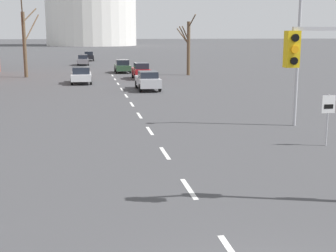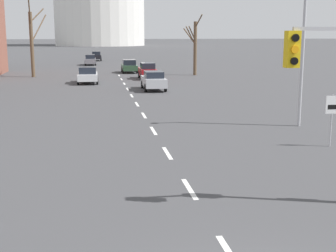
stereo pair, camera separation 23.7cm
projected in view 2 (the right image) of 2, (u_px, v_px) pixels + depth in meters
lane_stripe_1 at (190, 189)px, 14.61m from camera, size 0.16×2.00×0.01m
lane_stripe_2 at (167, 153)px, 18.97m from camera, size 0.16×2.00×0.01m
lane_stripe_3 at (153, 131)px, 23.32m from camera, size 0.16×2.00×0.01m
lane_stripe_4 at (144, 115)px, 27.68m from camera, size 0.16×2.00×0.01m
lane_stripe_5 at (137, 104)px, 32.04m from camera, size 0.16×2.00×0.01m
lane_stripe_6 at (132, 96)px, 36.40m from camera, size 0.16×2.00×0.01m
lane_stripe_7 at (128, 89)px, 40.76m from camera, size 0.16×2.00×0.01m
lane_stripe_8 at (124, 84)px, 45.12m from camera, size 0.16×2.00×0.01m
lane_stripe_9 at (121, 79)px, 49.48m from camera, size 0.16×2.00×0.01m
lane_stripe_10 at (119, 75)px, 53.84m from camera, size 0.16×2.00×0.01m
traffic_signal_near_right at (335, 66)px, 12.52m from camera, size 2.25×0.34×5.15m
speed_limit_sign at (332, 112)px, 19.81m from camera, size 0.60×0.08×2.25m
street_lamp_right at (298, 41)px, 23.63m from camera, size 1.66×0.36×7.13m
sedan_near_left at (129, 66)px, 57.54m from camera, size 1.85×4.10×1.61m
sedan_near_right at (90, 60)px, 71.34m from camera, size 1.70×4.59×1.59m
sedan_mid_centre at (96, 56)px, 82.60m from camera, size 1.75×3.84×1.66m
sedan_far_left at (154, 80)px, 39.96m from camera, size 1.84×4.54×1.61m
sedan_far_right at (148, 71)px, 49.77m from camera, size 1.73×4.21×1.71m
sedan_distant_centre at (88, 75)px, 45.41m from camera, size 1.96×4.54×1.60m
bare_tree_left_near at (32, 41)px, 51.26m from camera, size 1.72×3.90×8.52m
bare_tree_right_near at (195, 46)px, 53.68m from camera, size 1.58×3.28×6.87m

